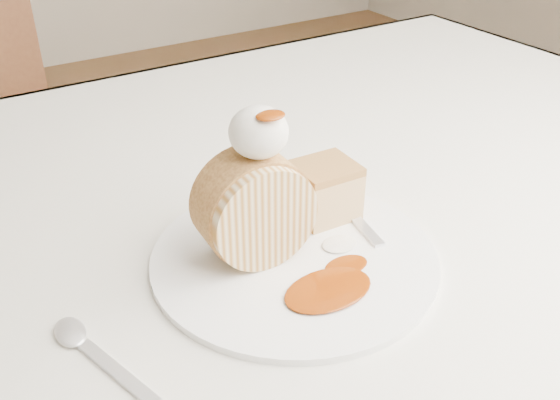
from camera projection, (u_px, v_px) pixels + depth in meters
table at (266, 249)px, 0.77m from camera, size 1.40×0.90×0.75m
plate at (294, 257)px, 0.60m from camera, size 0.29×0.29×0.01m
roulade_slice at (255, 209)px, 0.58m from camera, size 0.11×0.06×0.10m
cake_chunk at (325, 193)px, 0.65m from camera, size 0.06×0.06×0.05m
whipped_cream at (259, 132)px, 0.54m from camera, size 0.05×0.05×0.05m
caramel_drizzle at (270, 109)px, 0.52m from camera, size 0.03×0.02×0.01m
caramel_pool at (328, 290)px, 0.55m from camera, size 0.09×0.06×0.00m
fork at (352, 215)px, 0.66m from camera, size 0.05×0.17×0.00m
spoon at (127, 380)px, 0.47m from camera, size 0.06×0.14×0.00m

